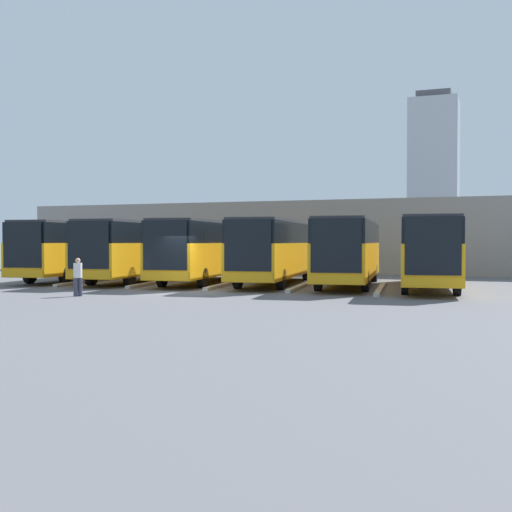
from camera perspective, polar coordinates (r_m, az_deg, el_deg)
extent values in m
plane|color=#5B5B60|center=(28.64, -6.21, -3.22)|extent=(600.00, 600.00, 0.00)
cube|color=orange|center=(31.56, 15.08, -0.46)|extent=(3.85, 12.05, 1.72)
cube|color=black|center=(31.55, 15.10, 2.06)|extent=(3.79, 11.87, 1.05)
cube|color=black|center=(25.61, 15.45, 0.87)|extent=(2.11, 0.30, 2.27)
cube|color=orange|center=(25.66, 15.43, -2.29)|extent=(2.28, 0.34, 0.40)
cube|color=#333338|center=(31.56, 15.10, 3.12)|extent=(3.69, 11.57, 0.12)
cylinder|color=black|center=(27.98, 17.44, -2.38)|extent=(0.42, 1.01, 0.98)
cylinder|color=black|center=(27.92, 13.11, -2.36)|extent=(0.42, 1.01, 0.98)
cylinder|color=black|center=(35.30, 16.62, -1.62)|extent=(0.42, 1.01, 0.98)
cylinder|color=black|center=(35.25, 13.19, -1.60)|extent=(0.42, 1.01, 0.98)
cube|color=#B2B2AD|center=(30.12, 11.00, -2.87)|extent=(1.15, 7.42, 0.15)
cube|color=orange|center=(32.70, 8.28, -0.36)|extent=(3.85, 12.05, 1.72)
cube|color=black|center=(32.68, 8.29, 2.06)|extent=(3.79, 11.87, 1.05)
cube|color=black|center=(26.78, 7.12, 0.93)|extent=(2.11, 0.30, 2.27)
cube|color=orange|center=(26.82, 7.11, -2.10)|extent=(2.28, 0.34, 0.40)
cube|color=#333338|center=(32.70, 8.29, 3.09)|extent=(3.69, 11.57, 0.12)
cylinder|color=black|center=(28.99, 9.69, -2.21)|extent=(0.42, 1.01, 0.98)
cylinder|color=black|center=(29.21, 5.55, -2.17)|extent=(0.42, 1.01, 0.98)
cylinder|color=black|center=(36.31, 10.46, -1.50)|extent=(0.42, 1.01, 0.98)
cylinder|color=black|center=(36.48, 7.15, -1.48)|extent=(0.42, 1.01, 0.98)
cube|color=#B2B2AD|center=(31.53, 4.07, -2.66)|extent=(1.15, 7.42, 0.15)
cube|color=orange|center=(33.76, 1.73, -0.30)|extent=(3.85, 12.05, 1.72)
cube|color=black|center=(33.75, 1.73, 2.05)|extent=(3.79, 11.87, 1.05)
cube|color=black|center=(27.97, -0.75, 0.95)|extent=(2.11, 0.30, 2.27)
cube|color=orange|center=(28.01, -0.76, -1.94)|extent=(2.28, 0.34, 0.40)
cube|color=#333338|center=(33.77, 1.73, 3.05)|extent=(3.69, 11.57, 0.12)
cylinder|color=black|center=(30.00, 2.27, -2.07)|extent=(0.42, 1.01, 0.98)
cylinder|color=black|center=(30.48, -1.63, -2.02)|extent=(0.42, 1.01, 0.98)
cylinder|color=black|center=(37.21, 4.48, -1.41)|extent=(0.42, 1.01, 0.98)
cylinder|color=black|center=(37.60, 1.30, -1.38)|extent=(0.42, 1.01, 0.98)
cube|color=#B2B2AD|center=(32.87, -2.53, -2.50)|extent=(1.15, 7.42, 0.15)
cube|color=orange|center=(35.01, -4.52, -0.24)|extent=(3.85, 12.05, 1.72)
cube|color=black|center=(35.00, -4.52, 2.02)|extent=(3.79, 11.87, 1.05)
cube|color=black|center=(29.41, -8.11, 0.96)|extent=(2.11, 0.30, 2.27)
cube|color=orange|center=(29.45, -8.10, -1.79)|extent=(2.28, 0.34, 0.40)
cube|color=#333338|center=(35.01, -4.53, 2.98)|extent=(3.69, 11.57, 0.12)
cylinder|color=black|center=(31.23, -4.76, -1.94)|extent=(0.42, 1.01, 0.98)
cylinder|color=black|center=(31.95, -8.36, -1.88)|extent=(0.42, 1.01, 0.98)
cylinder|color=black|center=(38.26, -1.31, -1.33)|extent=(0.42, 1.01, 0.98)
cylinder|color=black|center=(38.85, -4.32, -1.30)|extent=(0.42, 1.01, 0.98)
cube|color=#B2B2AD|center=(34.39, -8.75, -2.34)|extent=(1.15, 7.42, 0.15)
cube|color=orange|center=(36.62, -10.30, -0.19)|extent=(3.85, 12.05, 1.72)
cube|color=black|center=(36.61, -10.31, 1.98)|extent=(3.79, 11.87, 1.05)
cube|color=black|center=(31.27, -14.70, 0.95)|extent=(2.11, 0.30, 2.27)
cube|color=orange|center=(31.30, -14.69, -1.64)|extent=(2.28, 0.34, 0.40)
cube|color=#333338|center=(36.62, -10.31, 2.89)|extent=(3.69, 11.57, 0.12)
cylinder|color=black|center=(32.87, -11.19, -1.80)|extent=(0.42, 1.01, 0.98)
cylinder|color=black|center=(33.81, -14.45, -1.73)|extent=(0.42, 1.01, 0.98)
cylinder|color=black|center=(39.65, -6.75, -1.25)|extent=(0.42, 1.01, 0.98)
cylinder|color=black|center=(40.43, -9.56, -1.21)|extent=(0.42, 1.01, 0.98)
cube|color=#B2B2AD|center=(36.25, -14.41, -2.18)|extent=(1.15, 7.42, 0.15)
cube|color=orange|center=(38.87, -15.21, -0.13)|extent=(3.85, 12.05, 1.72)
cube|color=black|center=(38.86, -15.23, 1.91)|extent=(3.79, 11.87, 1.05)
cube|color=black|center=(33.78, -20.07, 0.94)|extent=(2.11, 0.30, 2.27)
cube|color=orange|center=(33.81, -20.05, -1.46)|extent=(2.28, 0.34, 0.40)
cube|color=#333338|center=(38.87, -15.23, 2.78)|extent=(3.69, 11.57, 0.12)
cylinder|color=black|center=(35.19, -16.57, -1.62)|extent=(0.42, 1.01, 0.98)
cylinder|color=black|center=(36.29, -19.46, -1.56)|extent=(0.42, 1.01, 0.98)
cylinder|color=black|center=(41.70, -11.51, -1.14)|extent=(0.42, 1.01, 0.98)
cylinder|color=black|center=(42.63, -14.08, -1.10)|extent=(0.42, 1.01, 0.98)
cylinder|color=#38384C|center=(27.34, -15.74, -2.68)|extent=(0.24, 0.24, 0.76)
cylinder|color=#38384C|center=(27.40, -15.36, -2.67)|extent=(0.24, 0.24, 0.76)
cylinder|color=silver|center=(27.33, -15.56, -1.24)|extent=(0.49, 0.49, 0.60)
sphere|color=tan|center=(27.31, -15.56, -0.39)|extent=(0.21, 0.21, 0.21)
cube|color=gray|center=(49.12, 5.38, 1.65)|extent=(44.25, 9.67, 5.09)
cube|color=silver|center=(55.32, 7.11, 3.99)|extent=(44.25, 3.00, 0.24)
cylinder|color=slate|center=(61.74, -6.77, 1.47)|extent=(0.20, 0.20, 4.84)
cube|color=#ADB2B7|center=(218.97, 15.53, 7.01)|extent=(15.41, 15.41, 48.19)
cube|color=#4C4C51|center=(222.91, 15.58, 13.49)|extent=(10.79, 10.79, 2.40)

